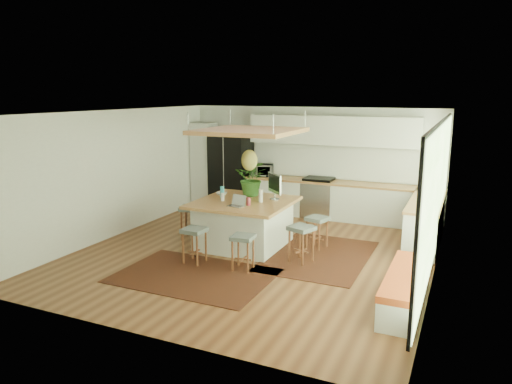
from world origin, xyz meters
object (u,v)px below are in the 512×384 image
at_px(stool_left_side, 191,222).
at_px(stool_near_left, 195,244).
at_px(microwave, 262,169).
at_px(stool_right_back, 317,231).
at_px(laptop, 236,200).
at_px(monitor, 275,187).
at_px(fridge, 231,174).
at_px(stool_near_right, 243,250).
at_px(stool_right_front, 301,243).
at_px(island, 244,223).
at_px(island_plant, 252,182).

bearing_deg(stool_left_side, stool_near_left, -55.75).
bearing_deg(stool_near_left, microwave, 96.14).
distance_m(stool_right_back, laptop, 1.77).
height_order(stool_right_back, monitor, monitor).
height_order(fridge, stool_near_right, fridge).
relative_size(stool_left_side, monitor, 1.22).
bearing_deg(stool_right_front, island, 162.23).
bearing_deg(stool_near_left, stool_left_side, 124.25).
relative_size(fridge, stool_right_back, 3.17).
xyz_separation_m(stool_near_right, microwave, (-1.39, 4.06, 0.76)).
relative_size(fridge, stool_left_side, 2.89).
distance_m(fridge, laptop, 3.77).
xyz_separation_m(fridge, stool_right_back, (3.12, -2.39, -0.57)).
xyz_separation_m(laptop, island_plant, (-0.12, 1.02, 0.17)).
height_order(fridge, stool_left_side, fridge).
xyz_separation_m(monitor, island_plant, (-0.56, 0.15, 0.03)).
bearing_deg(fridge, laptop, -59.51).
xyz_separation_m(stool_right_back, laptop, (-1.33, -0.93, 0.70)).
xyz_separation_m(fridge, island, (1.72, -2.83, -0.46)).
distance_m(stool_near_right, island_plant, 2.06).
xyz_separation_m(stool_right_front, island_plant, (-1.43, 0.97, 0.86)).
distance_m(stool_near_left, stool_right_front, 1.95).
distance_m(fridge, stool_near_left, 4.36).
height_order(fridge, stool_near_left, fridge).
height_order(island, stool_near_right, island).
bearing_deg(monitor, laptop, -73.15).
height_order(stool_right_front, monitor, monitor).
relative_size(stool_right_front, island_plant, 0.92).
height_order(fridge, stool_right_front, fridge).
distance_m(island, stool_left_side, 1.24).
bearing_deg(microwave, island_plant, -88.54).
relative_size(stool_near_right, stool_left_side, 0.89).
bearing_deg(stool_right_front, stool_near_left, -154.37).
xyz_separation_m(laptop, microwave, (-0.89, 3.31, 0.06)).
bearing_deg(microwave, stool_right_front, -73.17).
distance_m(stool_right_front, stool_right_back, 0.88).
bearing_deg(laptop, island_plant, 106.44).
distance_m(island, stool_right_front, 1.45).
bearing_deg(fridge, island, -56.50).
height_order(island, island_plant, island_plant).
relative_size(stool_right_back, monitor, 1.11).
bearing_deg(stool_right_front, microwave, 123.92).
bearing_deg(stool_near_right, island_plant, 109.52).
relative_size(laptop, island_plant, 0.44).
height_order(island, monitor, monitor).
xyz_separation_m(stool_left_side, island_plant, (1.18, 0.57, 0.86)).
bearing_deg(island_plant, stool_right_front, -34.25).
xyz_separation_m(stool_near_right, stool_right_back, (0.83, 1.68, 0.00)).
height_order(stool_right_front, island_plant, island_plant).
bearing_deg(stool_near_right, laptop, 124.19).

